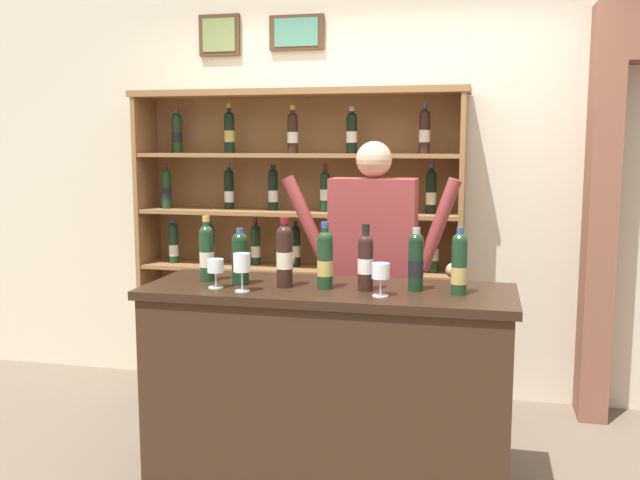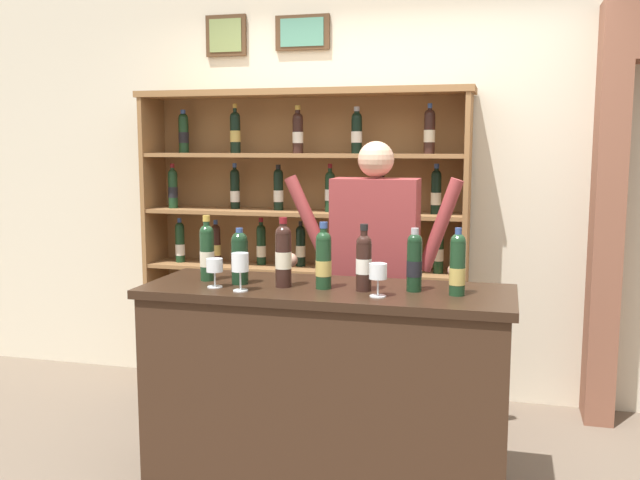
{
  "view_description": "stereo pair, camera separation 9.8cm",
  "coord_description": "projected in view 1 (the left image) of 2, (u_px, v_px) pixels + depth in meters",
  "views": [
    {
      "loc": [
        0.64,
        -3.1,
        1.65
      ],
      "look_at": [
        -0.13,
        0.2,
        1.18
      ],
      "focal_mm": 39.62,
      "sensor_mm": 36.0,
      "label": 1
    },
    {
      "loc": [
        0.73,
        -3.08,
        1.65
      ],
      "look_at": [
        -0.13,
        0.2,
        1.18
      ],
      "focal_mm": 39.62,
      "sensor_mm": 36.0,
      "label": 2
    }
  ],
  "objects": [
    {
      "name": "tasting_bottle_vin_santo",
      "position": [
        240.0,
        257.0,
        3.29
      ],
      "size": [
        0.08,
        0.08,
        0.26
      ],
      "color": "black",
      "rests_on": "tasting_counter"
    },
    {
      "name": "tasting_bottle_rosso",
      "position": [
        366.0,
        260.0,
        3.15
      ],
      "size": [
        0.07,
        0.07,
        0.3
      ],
      "color": "black",
      "rests_on": "tasting_counter"
    },
    {
      "name": "tasting_bottle_prosecco",
      "position": [
        285.0,
        254.0,
        3.22
      ],
      "size": [
        0.08,
        0.08,
        0.32
      ],
      "color": "black",
      "rests_on": "tasting_counter"
    },
    {
      "name": "tasting_bottle_chianti",
      "position": [
        459.0,
        264.0,
        3.07
      ],
      "size": [
        0.07,
        0.07,
        0.3
      ],
      "color": "#19381E",
      "rests_on": "tasting_counter"
    },
    {
      "name": "back_wall",
      "position": [
        386.0,
        125.0,
        4.6
      ],
      "size": [
        12.0,
        0.19,
        3.53
      ],
      "color": "beige",
      "rests_on": "ground"
    },
    {
      "name": "tasting_bottle_brunello",
      "position": [
        325.0,
        259.0,
        3.19
      ],
      "size": [
        0.07,
        0.07,
        0.3
      ],
      "color": "#19381E",
      "rests_on": "tasting_counter"
    },
    {
      "name": "tasting_bottle_grappa",
      "position": [
        207.0,
        252.0,
        3.37
      ],
      "size": [
        0.07,
        0.07,
        0.31
      ],
      "color": "#19381E",
      "rests_on": "tasting_counter"
    },
    {
      "name": "tasting_bottle_riserva",
      "position": [
        416.0,
        261.0,
        3.14
      ],
      "size": [
        0.07,
        0.07,
        0.28
      ],
      "color": "black",
      "rests_on": "tasting_counter"
    },
    {
      "name": "wine_glass_center",
      "position": [
        381.0,
        273.0,
        3.03
      ],
      "size": [
        0.08,
        0.08,
        0.15
      ],
      "color": "silver",
      "rests_on": "tasting_counter"
    },
    {
      "name": "wine_shelf",
      "position": [
        298.0,
        237.0,
        4.59
      ],
      "size": [
        2.16,
        0.35,
        1.98
      ],
      "color": "olive",
      "rests_on": "ground"
    },
    {
      "name": "shopkeeper",
      "position": [
        373.0,
        259.0,
        3.78
      ],
      "size": [
        0.98,
        0.22,
        1.66
      ],
      "color": "#2D3347",
      "rests_on": "ground"
    },
    {
      "name": "wine_glass_left",
      "position": [
        216.0,
        268.0,
        3.21
      ],
      "size": [
        0.08,
        0.08,
        0.13
      ],
      "color": "silver",
      "rests_on": "tasting_counter"
    },
    {
      "name": "wine_glass_spare",
      "position": [
        242.0,
        265.0,
        3.13
      ],
      "size": [
        0.08,
        0.08,
        0.17
      ],
      "color": "silver",
      "rests_on": "tasting_counter"
    },
    {
      "name": "tasting_counter",
      "position": [
        328.0,
        391.0,
        3.3
      ],
      "size": [
        1.7,
        0.6,
        0.99
      ],
      "color": "#382316",
      "rests_on": "ground"
    }
  ]
}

